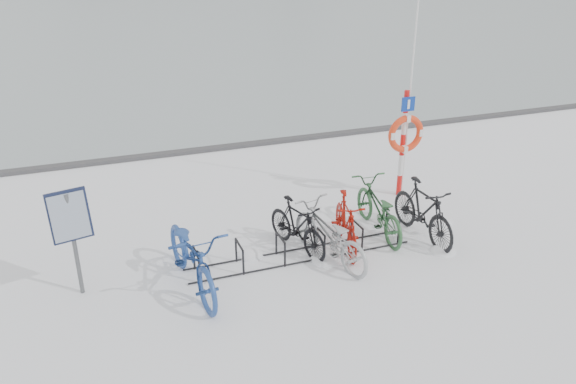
{
  "coord_description": "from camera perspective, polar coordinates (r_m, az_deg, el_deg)",
  "views": [
    {
      "loc": [
        -3.12,
        -7.85,
        4.95
      ],
      "look_at": [
        -0.0,
        0.6,
        0.97
      ],
      "focal_mm": 35.0,
      "sensor_mm": 36.0,
      "label": 1
    }
  ],
  "objects": [
    {
      "name": "bike_3",
      "position": [
        9.92,
        5.93,
        -2.96
      ],
      "size": [
        0.85,
        1.73,
        1.0
      ],
      "primitive_type": "imported",
      "rotation": [
        0.0,
        0.0,
        -0.24
      ],
      "color": "#991209",
      "rests_on": "ground"
    },
    {
      "name": "snow_drifts",
      "position": [
        10.17,
        5.66,
        -5.42
      ],
      "size": [
        4.3,
        2.01,
        0.2
      ],
      "color": "white",
      "rests_on": "ground"
    },
    {
      "name": "lifebuoy_station",
      "position": [
        11.82,
        11.84,
        5.8
      ],
      "size": [
        0.8,
        0.23,
        4.15
      ],
      "color": "red",
      "rests_on": "ground"
    },
    {
      "name": "bike_1",
      "position": [
        9.81,
        0.93,
        -3.31
      ],
      "size": [
        0.87,
        1.65,
        0.95
      ],
      "primitive_type": "imported",
      "rotation": [
        0.0,
        0.0,
        0.28
      ],
      "color": "black",
      "rests_on": "ground"
    },
    {
      "name": "bike_0",
      "position": [
        8.83,
        -9.74,
        -6.17
      ],
      "size": [
        1.02,
        2.31,
        1.18
      ],
      "primitive_type": "imported",
      "rotation": [
        0.0,
        0.0,
        0.11
      ],
      "color": "navy",
      "rests_on": "ground"
    },
    {
      "name": "quay_edge",
      "position": [
        14.93,
        -7.08,
        4.47
      ],
      "size": [
        400.0,
        0.25,
        0.1
      ],
      "primitive_type": "cube",
      "color": "#3F3F42",
      "rests_on": "ground"
    },
    {
      "name": "bike_2",
      "position": [
        9.48,
        4.2,
        -4.18
      ],
      "size": [
        1.13,
        2.04,
        1.01
      ],
      "primitive_type": "imported",
      "rotation": [
        0.0,
        0.0,
        3.39
      ],
      "color": "#9DA1A4",
      "rests_on": "ground"
    },
    {
      "name": "bike_4",
      "position": [
        10.51,
        9.15,
        -1.52
      ],
      "size": [
        0.8,
        1.96,
        1.01
      ],
      "primitive_type": "imported",
      "rotation": [
        0.0,
        0.0,
        3.07
      ],
      "color": "#2A5932",
      "rests_on": "ground"
    },
    {
      "name": "bike_5",
      "position": [
        10.48,
        13.56,
        -1.73
      ],
      "size": [
        0.59,
        1.85,
        1.1
      ],
      "primitive_type": "imported",
      "rotation": [
        0.0,
        0.0,
        0.04
      ],
      "color": "black",
      "rests_on": "ground"
    },
    {
      "name": "info_board",
      "position": [
        8.8,
        -21.23,
        -2.84
      ],
      "size": [
        0.61,
        0.34,
        1.72
      ],
      "rotation": [
        0.0,
        0.0,
        0.23
      ],
      "color": "#595B5E",
      "rests_on": "ground"
    },
    {
      "name": "ground",
      "position": [
        9.79,
        1.24,
        -6.55
      ],
      "size": [
        900.0,
        900.0,
        0.0
      ],
      "primitive_type": "plane",
      "color": "white",
      "rests_on": "ground"
    },
    {
      "name": "bike_rack",
      "position": [
        9.7,
        1.25,
        -5.63
      ],
      "size": [
        4.0,
        0.48,
        0.46
      ],
      "color": "black",
      "rests_on": "ground"
    }
  ]
}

